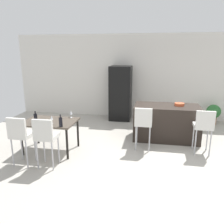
{
  "coord_description": "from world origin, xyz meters",
  "views": [
    {
      "loc": [
        -0.02,
        -5.14,
        2.29
      ],
      "look_at": [
        -1.01,
        0.2,
        0.85
      ],
      "focal_mm": 36.39,
      "sensor_mm": 36.0,
      "label": 1
    }
  ],
  "objects": [
    {
      "name": "wine_bottle_middle",
      "position": [
        -1.94,
        -0.8,
        0.85
      ],
      "size": [
        0.08,
        0.08,
        0.27
      ],
      "color": "black",
      "rests_on": "dining_table"
    },
    {
      "name": "refrigerator",
      "position": [
        -1.13,
        2.47,
        0.92
      ],
      "size": [
        0.72,
        0.68,
        1.84
      ],
      "primitive_type": "cube",
      "color": "black",
      "rests_on": "ground_plane"
    },
    {
      "name": "bar_chair_left",
      "position": [
        -0.22,
        0.02,
        0.7
      ],
      "size": [
        0.4,
        0.4,
        1.05
      ],
      "color": "silver",
      "rests_on": "ground_plane"
    },
    {
      "name": "dining_chair_near",
      "position": [
        -2.63,
        -1.23,
        0.7
      ],
      "size": [
        0.41,
        0.41,
        1.05
      ],
      "color": "silver",
      "rests_on": "ground_plane"
    },
    {
      "name": "dining_chair_far",
      "position": [
        -2.08,
        -1.23,
        0.7
      ],
      "size": [
        0.41,
        0.41,
        1.05
      ],
      "color": "silver",
      "rests_on": "ground_plane"
    },
    {
      "name": "wine_glass_left",
      "position": [
        -1.97,
        -0.09,
        0.86
      ],
      "size": [
        0.07,
        0.07,
        0.17
      ],
      "color": "silver",
      "rests_on": "dining_table"
    },
    {
      "name": "kitchen_island",
      "position": [
        0.35,
        0.85,
        0.46
      ],
      "size": [
        1.7,
        0.91,
        0.92
      ],
      "primitive_type": "cube",
      "color": "black",
      "rests_on": "ground_plane"
    },
    {
      "name": "bar_chair_middle",
      "position": [
        1.13,
        0.02,
        0.7
      ],
      "size": [
        0.4,
        0.4,
        1.05
      ],
      "color": "silver",
      "rests_on": "ground_plane"
    },
    {
      "name": "fruit_bowl",
      "position": [
        0.67,
        0.91,
        0.96
      ],
      "size": [
        0.25,
        0.25,
        0.07
      ],
      "primitive_type": "cylinder",
      "color": "#C6512D",
      "rests_on": "kitchen_island"
    },
    {
      "name": "ground_plane",
      "position": [
        0.0,
        0.0,
        0.0
      ],
      "size": [
        10.0,
        10.0,
        0.0
      ],
      "primitive_type": "plane",
      "color": "#ADA89E"
    },
    {
      "name": "wine_glass_far",
      "position": [
        -2.24,
        -0.61,
        0.86
      ],
      "size": [
        0.07,
        0.07,
        0.17
      ],
      "color": "silver",
      "rests_on": "dining_table"
    },
    {
      "name": "potted_plant",
      "position": [
        1.93,
        2.46,
        0.38
      ],
      "size": [
        0.45,
        0.45,
        0.65
      ],
      "color": "#996B4C",
      "rests_on": "ground_plane"
    },
    {
      "name": "wine_bottle_right",
      "position": [
        -2.6,
        -0.63,
        0.85
      ],
      "size": [
        0.08,
        0.08,
        0.27
      ],
      "color": "black",
      "rests_on": "dining_table"
    },
    {
      "name": "dining_table",
      "position": [
        -2.36,
        -0.45,
        0.67
      ],
      "size": [
        1.2,
        0.84,
        0.74
      ],
      "color": "#4C4238",
      "rests_on": "ground_plane"
    },
    {
      "name": "back_wall",
      "position": [
        0.0,
        2.91,
        1.45
      ],
      "size": [
        10.0,
        0.12,
        2.9
      ],
      "primitive_type": "cube",
      "color": "silver",
      "rests_on": "ground_plane"
    }
  ]
}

